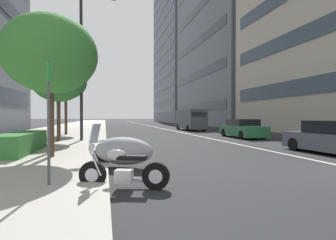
% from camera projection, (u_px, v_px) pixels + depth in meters
% --- Properties ---
extents(sidewalk_right_plaza, '(160.00, 8.43, 0.15)m').
position_uv_depth(sidewalk_right_plaza, '(72.00, 129.00, 33.54)').
color(sidewalk_right_plaza, '#A39E93').
rests_on(sidewalk_right_plaza, ground).
extents(lane_centre_stripe, '(110.00, 0.16, 0.01)m').
position_uv_depth(lane_centre_stripe, '(155.00, 127.00, 41.13)').
color(lane_centre_stripe, silver).
rests_on(lane_centre_stripe, ground).
extents(motorcycle_mid_row, '(0.88, 1.99, 1.46)m').
position_uv_depth(motorcycle_mid_row, '(122.00, 170.00, 5.91)').
color(motorcycle_mid_row, black).
rests_on(motorcycle_mid_row, ground).
extents(motorcycle_second_in_row, '(1.72, 2.12, 0.97)m').
position_uv_depth(motorcycle_second_in_row, '(123.00, 151.00, 8.37)').
color(motorcycle_second_in_row, gray).
rests_on(motorcycle_second_in_row, ground).
extents(car_following_behind, '(4.44, 1.99, 1.45)m').
position_uv_depth(car_following_behind, '(335.00, 139.00, 11.38)').
color(car_following_behind, '#4C515B').
rests_on(car_following_behind, ground).
extents(car_mid_block_traffic, '(4.70, 2.02, 1.43)m').
position_uv_depth(car_mid_block_traffic, '(242.00, 129.00, 20.30)').
color(car_mid_block_traffic, '#236038').
rests_on(car_mid_block_traffic, ground).
extents(delivery_van_ahead, '(5.87, 2.16, 2.47)m').
position_uv_depth(delivery_van_ahead, '(190.00, 119.00, 31.41)').
color(delivery_van_ahead, '#4C5156').
rests_on(delivery_van_ahead, ground).
extents(parking_sign_by_curb, '(0.32, 0.06, 2.67)m').
position_uv_depth(parking_sign_by_curb, '(49.00, 111.00, 5.65)').
color(parking_sign_by_curb, '#47494C').
rests_on(parking_sign_by_curb, sidewalk_right_plaza).
extents(street_lamp_with_banners, '(1.26, 2.33, 9.17)m').
position_uv_depth(street_lamp_with_banners, '(86.00, 54.00, 16.40)').
color(street_lamp_with_banners, '#232326').
rests_on(street_lamp_with_banners, sidewalk_right_plaza).
extents(clipped_hedge_bed, '(4.42, 1.10, 0.80)m').
position_uv_depth(clipped_hedge_bed, '(21.00, 142.00, 10.91)').
color(clipped_hedge_bed, '#337033').
rests_on(clipped_hedge_bed, sidewalk_right_plaza).
extents(street_tree_by_lamp_post, '(3.37, 3.37, 5.19)m').
position_uv_depth(street_tree_by_lamp_post, '(51.00, 55.00, 9.65)').
color(street_tree_by_lamp_post, '#473323').
rests_on(street_tree_by_lamp_post, sidewalk_right_plaza).
extents(street_tree_mid_sidewalk, '(3.19, 3.19, 5.07)m').
position_uv_depth(street_tree_mid_sidewalk, '(58.00, 80.00, 15.90)').
color(street_tree_mid_sidewalk, '#473323').
rests_on(street_tree_mid_sidewalk, sidewalk_right_plaza).
extents(street_tree_near_plaza_corner, '(3.38, 3.38, 5.80)m').
position_uv_depth(street_tree_near_plaza_corner, '(66.00, 82.00, 21.84)').
color(street_tree_near_plaza_corner, '#473323').
rests_on(street_tree_near_plaza_corner, sidewalk_right_plaza).
extents(office_tower_near_left, '(27.92, 15.08, 42.79)m').
position_uv_depth(office_tower_near_left, '(233.00, 16.00, 51.61)').
color(office_tower_near_left, slate).
rests_on(office_tower_near_left, ground).
extents(office_tower_mid_left, '(29.36, 17.41, 43.71)m').
position_uv_depth(office_tower_mid_left, '(190.00, 52.00, 81.95)').
color(office_tower_mid_left, slate).
rests_on(office_tower_mid_left, ground).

